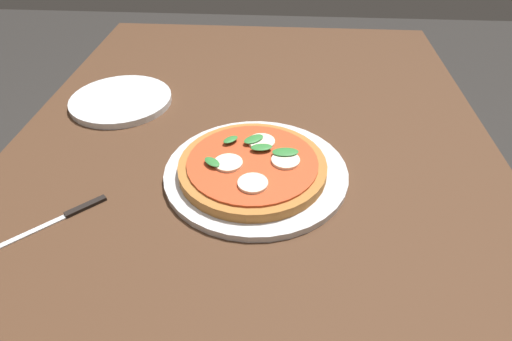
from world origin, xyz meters
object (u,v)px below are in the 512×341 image
Objects in this scene: dining_table at (245,233)px; knife at (69,214)px; pizza at (253,166)px; plate_white at (121,100)px; serving_tray at (256,172)px.

knife reaches higher than dining_table.
pizza is at bearing -10.35° from dining_table.
dining_table is at bearing 169.65° from pizza.
serving_tray is at bearing -126.50° from plate_white.
pizza is 1.15× the size of plate_white.
dining_table is at bearing 165.50° from serving_tray.
dining_table is at bearing -76.63° from knife.
pizza is 0.39m from plate_white.
pizza reaches higher than dining_table.
pizza is 0.30m from knife.
plate_white is at bearing 53.50° from serving_tray.
plate_white is at bearing 52.43° from pizza.
knife is at bearing 113.05° from serving_tray.
serving_tray reaches higher than dining_table.
plate_white is 0.35m from knife.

